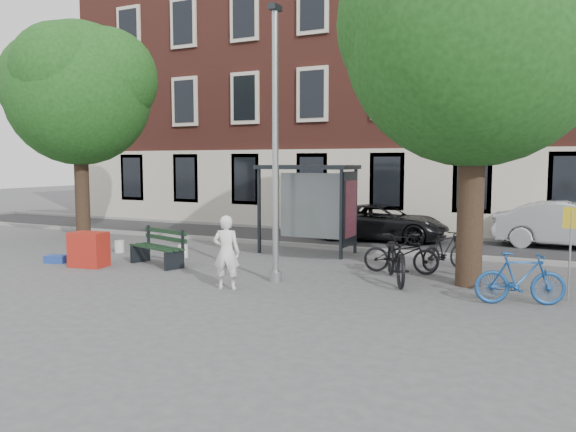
# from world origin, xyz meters

# --- Properties ---
(ground) EXTENTS (90.00, 90.00, 0.00)m
(ground) POSITION_xyz_m (0.00, 0.00, 0.00)
(ground) COLOR #4C4C4F
(ground) RESTS_ON ground
(road) EXTENTS (40.00, 4.00, 0.01)m
(road) POSITION_xyz_m (0.00, 7.00, 0.01)
(road) COLOR #28282B
(road) RESTS_ON ground
(curb_near) EXTENTS (40.00, 0.25, 0.12)m
(curb_near) POSITION_xyz_m (0.00, 5.00, 0.06)
(curb_near) COLOR gray
(curb_near) RESTS_ON ground
(curb_far) EXTENTS (40.00, 0.25, 0.12)m
(curb_far) POSITION_xyz_m (0.00, 9.00, 0.06)
(curb_far) COLOR gray
(curb_far) RESTS_ON ground
(building_row) EXTENTS (30.00, 8.00, 14.00)m
(building_row) POSITION_xyz_m (0.00, 13.00, 7.00)
(building_row) COLOR brown
(building_row) RESTS_ON ground
(lamppost) EXTENTS (0.28, 0.35, 6.11)m
(lamppost) POSITION_xyz_m (0.00, 0.00, 2.78)
(lamppost) COLOR #9EA0A3
(lamppost) RESTS_ON ground
(tree_right) EXTENTS (5.76, 5.60, 8.20)m
(tree_right) POSITION_xyz_m (4.01, 1.38, 5.62)
(tree_right) COLOR black
(tree_right) RESTS_ON ground
(tree_left) EXTENTS (5.18, 4.86, 7.40)m
(tree_left) POSITION_xyz_m (-8.99, 2.88, 5.22)
(tree_left) COLOR black
(tree_left) RESTS_ON ground
(bus_shelter) EXTENTS (2.85, 1.45, 2.62)m
(bus_shelter) POSITION_xyz_m (-0.61, 4.11, 1.92)
(bus_shelter) COLOR #1E2328
(bus_shelter) RESTS_ON ground
(painter) EXTENTS (0.66, 0.53, 1.59)m
(painter) POSITION_xyz_m (-0.61, -1.11, 0.79)
(painter) COLOR white
(painter) RESTS_ON ground
(bench) EXTENTS (1.90, 1.08, 0.93)m
(bench) POSITION_xyz_m (-3.70, 0.45, 0.43)
(bench) COLOR #1E2328
(bench) RESTS_ON ground
(bike_a) EXTENTS (1.88, 0.84, 0.96)m
(bike_a) POSITION_xyz_m (2.30, 2.22, 0.48)
(bike_a) COLOR black
(bike_a) RESTS_ON ground
(bike_b) EXTENTS (1.75, 0.99, 1.01)m
(bike_b) POSITION_xyz_m (5.13, 0.21, 0.51)
(bike_b) COLOR navy
(bike_b) RESTS_ON ground
(bike_c) EXTENTS (1.63, 2.39, 1.19)m
(bike_c) POSITION_xyz_m (2.47, 1.18, 0.59)
(bike_c) COLOR black
(bike_c) RESTS_ON ground
(bike_d) EXTENTS (1.24, 1.62, 0.98)m
(bike_d) POSITION_xyz_m (3.19, 3.18, 0.49)
(bike_d) COLOR black
(bike_d) RESTS_ON ground
(car_dark) EXTENTS (4.58, 2.29, 1.25)m
(car_dark) POSITION_xyz_m (0.23, 7.60, 0.62)
(car_dark) COLOR black
(car_dark) RESTS_ON ground
(car_silver) EXTENTS (4.53, 1.69, 1.48)m
(car_silver) POSITION_xyz_m (6.06, 8.40, 0.74)
(car_silver) COLOR #A3A6AB
(car_silver) RESTS_ON ground
(red_stand) EXTENTS (0.98, 0.73, 0.90)m
(red_stand) POSITION_xyz_m (-5.21, -0.49, 0.45)
(red_stand) COLOR #A82116
(red_stand) RESTS_ON ground
(blue_crate) EXTENTS (0.64, 0.54, 0.20)m
(blue_crate) POSITION_xyz_m (-6.43, -0.44, 0.10)
(blue_crate) COLOR navy
(blue_crate) RESTS_ON ground
(bucket_a) EXTENTS (0.34, 0.34, 0.36)m
(bucket_a) POSITION_xyz_m (-3.00, 0.41, 0.18)
(bucket_a) COLOR silver
(bucket_a) RESTS_ON ground
(bucket_b) EXTENTS (0.36, 0.36, 0.36)m
(bucket_b) POSITION_xyz_m (-6.12, 1.61, 0.18)
(bucket_b) COLOR silver
(bucket_b) RESTS_ON ground
(bucket_c) EXTENTS (0.34, 0.34, 0.36)m
(bucket_c) POSITION_xyz_m (-3.85, 1.71, 0.18)
(bucket_c) COLOR white
(bucket_c) RESTS_ON ground
(notice_sign) EXTENTS (0.31, 0.11, 1.84)m
(notice_sign) POSITION_xyz_m (5.97, 0.97, 1.32)
(notice_sign) COLOR #9EA0A3
(notice_sign) RESTS_ON ground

